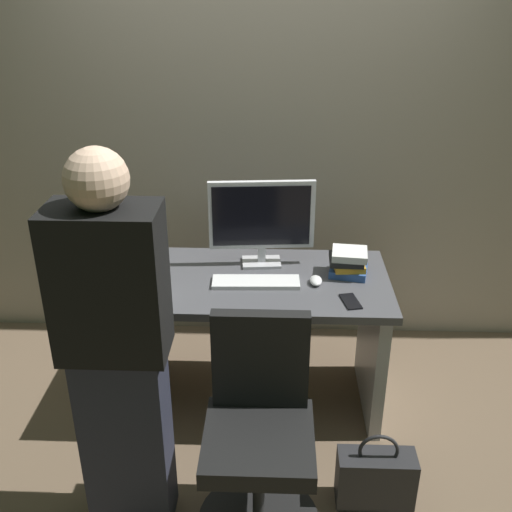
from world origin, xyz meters
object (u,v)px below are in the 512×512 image
cup_near_keyboard (157,287)px  monitor (262,219)px  mouse (316,281)px  cell_phone (351,301)px  desk (256,319)px  book_stack (348,263)px  handbag (376,478)px  office_chair (259,438)px  person_at_desk (117,353)px  keyboard (256,282)px

cup_near_keyboard → monitor: bearing=36.4°
mouse → cell_phone: (0.15, -0.18, -0.01)m
cup_near_keyboard → desk: bearing=22.1°
cup_near_keyboard → cell_phone: bearing=-1.9°
book_stack → handbag: book_stack is taller
monitor → book_stack: monitor is taller
mouse → book_stack: book_stack is taller
desk → monitor: 0.52m
office_chair → cup_near_keyboard: size_ratio=10.88×
cell_phone → person_at_desk: bearing=-161.3°
handbag → person_at_desk: bearing=-174.3°
mouse → cup_near_keyboard: cup_near_keyboard is taller
person_at_desk → cell_phone: size_ratio=11.38×
person_at_desk → cell_phone: (0.95, 0.58, -0.09)m
cell_phone → keyboard: bearing=147.4°
mouse → cell_phone: mouse is taller
cell_phone → desk: bearing=141.3°
office_chair → person_at_desk: bearing=-178.5°
person_at_desk → cup_near_keyboard: 0.61m
desk → office_chair: (0.04, -0.78, -0.08)m
mouse → cup_near_keyboard: size_ratio=1.16×
cup_near_keyboard → handbag: size_ratio=0.23×
office_chair → cup_near_keyboard: (-0.50, 0.59, 0.37)m
book_stack → cup_near_keyboard: bearing=-165.0°
keyboard → mouse: mouse is taller
cup_near_keyboard → handbag: 1.31m
monitor → handbag: size_ratio=1.43×
person_at_desk → monitor: size_ratio=3.03×
cell_phone → handbag: cell_phone is taller
keyboard → mouse: bearing=0.7°
keyboard → cell_phone: size_ratio=2.99×
book_stack → cell_phone: bearing=-92.7°
cell_phone → handbag: size_ratio=0.38×
monitor → handbag: 1.33m
person_at_desk → keyboard: (0.50, 0.74, -0.08)m
desk → mouse: size_ratio=13.36×
office_chair → cell_phone: (0.41, 0.56, 0.33)m
book_stack → handbag: bearing=-83.2°
office_chair → handbag: 0.59m
office_chair → monitor: size_ratio=1.74×
mouse → handbag: 0.94m
cup_near_keyboard → cell_phone: (0.91, -0.03, -0.04)m
desk → monitor: bearing=83.1°
monitor → handbag: (0.53, -0.86, -0.87)m
mouse → book_stack: 0.20m
desk → handbag: bearing=-51.4°
office_chair → monitor: (-0.02, 0.95, 0.58)m
monitor → cup_near_keyboard: (-0.48, -0.36, -0.21)m
monitor → person_at_desk: bearing=-118.3°
monitor → cell_phone: bearing=-42.1°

